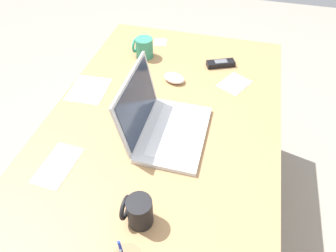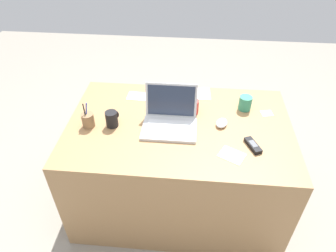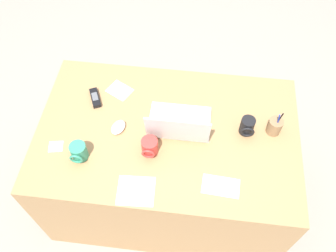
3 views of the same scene
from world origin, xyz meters
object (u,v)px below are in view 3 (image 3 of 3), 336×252
object	(u,v)px
computer_mouse	(118,127)
cordless_phone	(95,98)
laptop	(179,124)
coffee_mug_white	(247,126)
coffee_mug_spare	(79,152)
coffee_mug_tall	(150,147)
pen_holder	(275,126)

from	to	relation	value
computer_mouse	cordless_phone	world-z (taller)	computer_mouse
laptop	coffee_mug_white	world-z (taller)	laptop
laptop	computer_mouse	size ratio (longest dim) A/B	3.39
coffee_mug_spare	cordless_phone	size ratio (longest dim) A/B	0.69
computer_mouse	coffee_mug_tall	xyz separation A→B (m)	(-0.19, 0.12, 0.03)
pen_holder	cordless_phone	bearing A→B (deg)	-5.75
laptop	computer_mouse	world-z (taller)	laptop
pen_holder	coffee_mug_spare	bearing A→B (deg)	15.71
laptop	coffee_mug_white	size ratio (longest dim) A/B	3.25
cordless_phone	pen_holder	xyz separation A→B (m)	(-0.98, 0.10, 0.03)
computer_mouse	coffee_mug_spare	bearing A→B (deg)	69.07
coffee_mug_spare	cordless_phone	distance (m)	0.37
cordless_phone	laptop	bearing A→B (deg)	163.06
coffee_mug_white	computer_mouse	bearing A→B (deg)	5.27
coffee_mug_white	coffee_mug_spare	distance (m)	0.86
laptop	pen_holder	world-z (taller)	laptop
laptop	cordless_phone	world-z (taller)	laptop
coffee_mug_spare	cordless_phone	xyz separation A→B (m)	(0.01, -0.37, -0.03)
coffee_mug_spare	pen_holder	size ratio (longest dim) A/B	0.57
laptop	coffee_mug_spare	xyz separation A→B (m)	(0.47, 0.22, -0.00)
computer_mouse	coffee_mug_tall	bearing A→B (deg)	166.63
pen_holder	computer_mouse	bearing A→B (deg)	5.89
cordless_phone	coffee_mug_white	bearing A→B (deg)	171.79
coffee_mug_spare	cordless_phone	world-z (taller)	coffee_mug_spare
laptop	cordless_phone	bearing A→B (deg)	-16.94
computer_mouse	coffee_mug_spare	distance (m)	0.25
cordless_phone	coffee_mug_spare	bearing A→B (deg)	91.82
computer_mouse	coffee_mug_white	xyz separation A→B (m)	(-0.67, -0.06, 0.03)
coffee_mug_tall	coffee_mug_spare	distance (m)	0.35
laptop	pen_holder	size ratio (longest dim) A/B	2.00
coffee_mug_tall	laptop	bearing A→B (deg)	-130.84
computer_mouse	laptop	bearing A→B (deg)	-154.99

